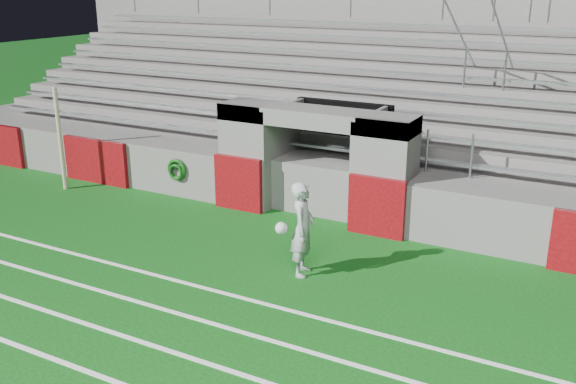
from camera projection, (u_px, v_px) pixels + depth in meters
The scene contains 5 objects.
ground at pixel (236, 268), 12.67m from camera, with size 90.00×90.00×0.00m, color #0B4610.
field_post at pixel (60, 139), 17.08m from camera, with size 0.11×0.11×2.78m, color tan.
stadium_structure at pixel (381, 120), 18.87m from camera, with size 26.00×8.48×5.42m.
goalkeeper_with_ball at pixel (302, 229), 12.16m from camera, with size 0.76×0.77×1.86m.
hose_coil at pixel (177, 170), 16.54m from camera, with size 0.58×0.15×0.58m.
Camera 1 is at (6.37, -9.69, 5.42)m, focal length 40.00 mm.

